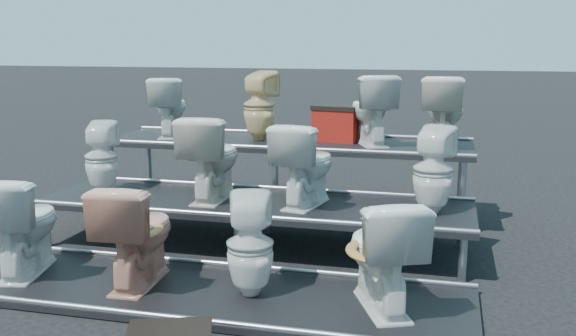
% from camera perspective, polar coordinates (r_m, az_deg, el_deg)
% --- Properties ---
extents(ground, '(80.00, 80.00, 0.00)m').
position_cam_1_polar(ground, '(6.38, -3.08, -7.00)').
color(ground, black).
rests_on(ground, ground).
extents(tier_front, '(4.20, 1.20, 0.06)m').
position_cam_1_polar(tier_front, '(5.22, -7.38, -10.98)').
color(tier_front, black).
rests_on(tier_front, ground).
extents(tier_mid, '(4.20, 1.20, 0.46)m').
position_cam_1_polar(tier_mid, '(6.31, -3.11, -5.02)').
color(tier_mid, black).
rests_on(tier_mid, ground).
extents(tier_back, '(4.20, 1.20, 0.86)m').
position_cam_1_polar(tier_back, '(7.48, -0.18, -0.84)').
color(tier_back, black).
rests_on(tier_back, ground).
extents(toilet_0, '(0.65, 0.92, 0.85)m').
position_cam_1_polar(toilet_0, '(5.85, -22.51, -4.60)').
color(toilet_0, silver).
rests_on(toilet_0, tier_front).
extents(toilet_1, '(0.52, 0.86, 0.85)m').
position_cam_1_polar(toilet_1, '(5.30, -13.28, -5.64)').
color(toilet_1, tan).
rests_on(toilet_1, tier_front).
extents(toilet_2, '(0.44, 0.45, 0.80)m').
position_cam_1_polar(toilet_2, '(4.95, -3.39, -6.83)').
color(toilet_2, silver).
rests_on(toilet_2, tier_front).
extents(toilet_3, '(0.76, 0.95, 0.85)m').
position_cam_1_polar(toilet_3, '(4.75, 8.35, -7.43)').
color(toilet_3, silver).
rests_on(toilet_3, tier_front).
extents(toilet_4, '(0.39, 0.40, 0.73)m').
position_cam_1_polar(toilet_4, '(6.83, -16.26, 0.93)').
color(toilet_4, silver).
rests_on(toilet_4, tier_mid).
extents(toilet_5, '(0.48, 0.83, 0.84)m').
position_cam_1_polar(toilet_5, '(6.30, -6.80, 0.94)').
color(toilet_5, beige).
rests_on(toilet_5, tier_mid).
extents(toilet_6, '(0.59, 0.85, 0.79)m').
position_cam_1_polar(toilet_6, '(6.04, 1.57, 0.35)').
color(toilet_6, silver).
rests_on(toilet_6, tier_mid).
extents(toilet_7, '(0.44, 0.44, 0.79)m').
position_cam_1_polar(toilet_7, '(5.90, 12.78, -0.18)').
color(toilet_7, silver).
rests_on(toilet_7, tier_mid).
extents(toilet_8, '(0.56, 0.78, 0.71)m').
position_cam_1_polar(toilet_8, '(7.83, -10.49, 5.35)').
color(toilet_8, silver).
rests_on(toilet_8, tier_back).
extents(toilet_9, '(0.46, 0.46, 0.80)m').
position_cam_1_polar(toilet_9, '(7.43, -2.57, 5.56)').
color(toilet_9, '#DDC289').
rests_on(toilet_9, tier_back).
extents(toilet_10, '(0.70, 0.87, 0.78)m').
position_cam_1_polar(toilet_10, '(7.17, 7.36, 5.17)').
color(toilet_10, silver).
rests_on(toilet_10, tier_back).
extents(toilet_11, '(0.48, 0.79, 0.78)m').
position_cam_1_polar(toilet_11, '(7.13, 13.70, 4.90)').
color(toilet_11, beige).
rests_on(toilet_11, tier_back).
extents(red_crate, '(0.57, 0.49, 0.36)m').
position_cam_1_polar(red_crate, '(7.44, 4.47, 3.84)').
color(red_crate, '#9F1411').
rests_on(red_crate, tier_back).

